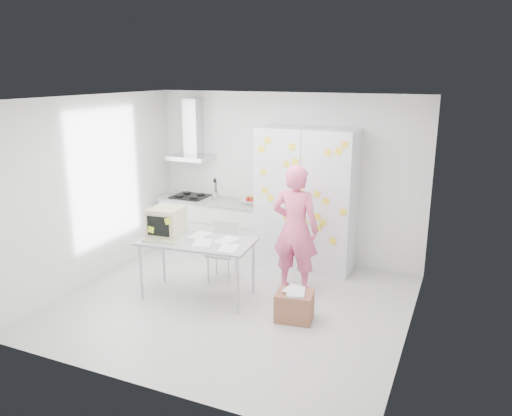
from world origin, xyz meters
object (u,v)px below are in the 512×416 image
at_px(cardboard_box, 294,306).
at_px(desk, 177,230).
at_px(person, 295,229).
at_px(chair, 224,247).

bearing_deg(cardboard_box, desk, 176.41).
bearing_deg(person, desk, 26.65).
bearing_deg(desk, chair, 58.33).
height_order(desk, cardboard_box, desk).
relative_size(person, chair, 2.09).
xyz_separation_m(person, desk, (-1.45, -0.73, 0.01)).
height_order(desk, chair, desk).
height_order(chair, cardboard_box, chair).
bearing_deg(person, cardboard_box, 109.41).
bearing_deg(cardboard_box, person, 109.56).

